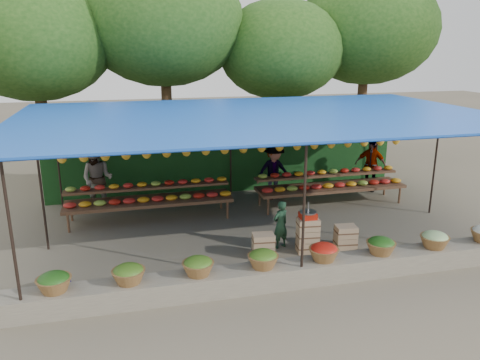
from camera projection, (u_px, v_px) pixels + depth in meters
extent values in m
plane|color=brown|center=(258.00, 229.00, 11.43)|extent=(60.00, 60.00, 0.00)
cube|color=#665E52|center=(298.00, 273.00, 8.81)|extent=(10.60, 0.55, 0.40)
cylinder|color=black|center=(12.00, 242.00, 7.21)|extent=(0.05, 0.05, 2.80)
cylinder|color=black|center=(304.00, 216.00, 8.34)|extent=(0.05, 0.05, 2.80)
cylinder|color=black|center=(41.00, 188.00, 9.91)|extent=(0.05, 0.05, 2.80)
cylinder|color=black|center=(435.00, 162.00, 12.16)|extent=(0.05, 0.05, 2.80)
cylinder|color=black|center=(58.00, 158.00, 12.61)|extent=(0.05, 0.05, 2.80)
cylinder|color=black|center=(231.00, 149.00, 13.74)|extent=(0.05, 0.05, 2.80)
cylinder|color=black|center=(377.00, 141.00, 14.86)|extent=(0.05, 0.05, 2.80)
cube|color=blue|center=(259.00, 115.00, 10.65)|extent=(10.80, 6.60, 0.04)
cube|color=blue|center=(288.00, 139.00, 8.84)|extent=(10.80, 2.19, 0.26)
cube|color=blue|center=(238.00, 111.00, 12.56)|extent=(10.80, 2.19, 0.26)
cylinder|color=#939398|center=(243.00, 137.00, 12.17)|extent=(9.60, 0.01, 0.01)
ellipsoid|color=yellow|center=(62.00, 157.00, 11.19)|extent=(0.23, 0.17, 0.30)
ellipsoid|color=yellow|center=(84.00, 156.00, 11.31)|extent=(0.23, 0.17, 0.30)
ellipsoid|color=yellow|center=(105.00, 155.00, 11.43)|extent=(0.23, 0.17, 0.30)
ellipsoid|color=yellow|center=(126.00, 154.00, 11.54)|extent=(0.23, 0.17, 0.30)
ellipsoid|color=yellow|center=(147.00, 153.00, 11.66)|extent=(0.23, 0.17, 0.30)
ellipsoid|color=yellow|center=(167.00, 152.00, 11.78)|extent=(0.23, 0.17, 0.30)
ellipsoid|color=yellow|center=(186.00, 151.00, 11.90)|extent=(0.23, 0.17, 0.30)
ellipsoid|color=yellow|center=(206.00, 150.00, 12.01)|extent=(0.23, 0.17, 0.30)
ellipsoid|color=yellow|center=(225.00, 149.00, 12.13)|extent=(0.23, 0.17, 0.30)
ellipsoid|color=yellow|center=(243.00, 148.00, 12.25)|extent=(0.23, 0.17, 0.30)
ellipsoid|color=yellow|center=(262.00, 147.00, 12.36)|extent=(0.23, 0.17, 0.30)
ellipsoid|color=yellow|center=(280.00, 146.00, 12.48)|extent=(0.23, 0.17, 0.30)
ellipsoid|color=yellow|center=(297.00, 145.00, 12.60)|extent=(0.23, 0.17, 0.30)
ellipsoid|color=yellow|center=(314.00, 144.00, 12.72)|extent=(0.23, 0.17, 0.30)
ellipsoid|color=yellow|center=(331.00, 143.00, 12.83)|extent=(0.23, 0.17, 0.30)
ellipsoid|color=yellow|center=(348.00, 142.00, 12.95)|extent=(0.23, 0.17, 0.30)
ellipsoid|color=yellow|center=(364.00, 141.00, 13.07)|extent=(0.23, 0.17, 0.30)
ellipsoid|color=yellow|center=(380.00, 140.00, 13.18)|extent=(0.23, 0.17, 0.30)
ellipsoid|color=yellow|center=(396.00, 140.00, 13.30)|extent=(0.23, 0.17, 0.30)
ellipsoid|color=#215115|center=(54.00, 279.00, 7.68)|extent=(0.52, 0.52, 0.23)
ellipsoid|color=#3D651B|center=(128.00, 271.00, 7.97)|extent=(0.52, 0.52, 0.23)
ellipsoid|color=#3D651B|center=(198.00, 263.00, 8.25)|extent=(0.52, 0.52, 0.23)
ellipsoid|color=#3D651B|center=(263.00, 256.00, 8.53)|extent=(0.52, 0.52, 0.23)
ellipsoid|color=#A9190E|center=(324.00, 249.00, 8.81)|extent=(0.52, 0.52, 0.23)
ellipsoid|color=#215115|center=(381.00, 243.00, 9.09)|extent=(0.52, 0.52, 0.23)
ellipsoid|color=#95BE76|center=(435.00, 237.00, 9.37)|extent=(0.52, 0.52, 0.23)
cube|color=#1A4B1C|center=(229.00, 152.00, 14.01)|extent=(10.60, 0.06, 2.50)
cylinder|color=#352513|center=(43.00, 121.00, 14.99)|extent=(0.36, 0.36, 3.97)
ellipsoid|color=#16390F|center=(34.00, 40.00, 14.30)|extent=(4.77, 4.77, 3.69)
cylinder|color=#352513|center=(167.00, 108.00, 16.23)|extent=(0.36, 0.36, 4.48)
ellipsoid|color=#16390F|center=(163.00, 23.00, 15.45)|extent=(5.39, 5.39, 4.17)
cylinder|color=#352513|center=(279.00, 116.00, 16.99)|extent=(0.36, 0.36, 3.71)
ellipsoid|color=#16390F|center=(280.00, 50.00, 16.35)|extent=(4.47, 4.47, 3.45)
cylinder|color=#352513|center=(362.00, 103.00, 18.10)|extent=(0.36, 0.36, 4.35)
ellipsoid|color=#16390F|center=(367.00, 29.00, 17.34)|extent=(5.24, 5.24, 4.05)
cube|color=#492F1D|center=(149.00, 201.00, 11.91)|extent=(4.20, 0.95, 0.08)
cube|color=#492F1D|center=(148.00, 187.00, 12.11)|extent=(4.20, 0.35, 0.06)
cylinder|color=#492F1D|center=(68.00, 223.00, 11.15)|extent=(0.06, 0.06, 0.50)
cylinder|color=#492F1D|center=(228.00, 209.00, 12.07)|extent=(0.06, 0.06, 0.50)
cylinder|color=#492F1D|center=(71.00, 212.00, 11.90)|extent=(0.06, 0.06, 0.50)
cylinder|color=#492F1D|center=(221.00, 200.00, 12.81)|extent=(0.06, 0.06, 0.50)
ellipsoid|color=red|center=(70.00, 205.00, 11.30)|extent=(0.31, 0.26, 0.13)
ellipsoid|color=#85A733|center=(71.00, 189.00, 11.64)|extent=(0.26, 0.22, 0.12)
ellipsoid|color=orange|center=(85.00, 204.00, 11.38)|extent=(0.31, 0.26, 0.13)
ellipsoid|color=#A9190E|center=(85.00, 188.00, 11.73)|extent=(0.26, 0.22, 0.12)
ellipsoid|color=#85A733|center=(100.00, 203.00, 11.46)|extent=(0.31, 0.26, 0.13)
ellipsoid|color=red|center=(100.00, 187.00, 11.81)|extent=(0.26, 0.22, 0.12)
ellipsoid|color=#A9190E|center=(115.00, 202.00, 11.55)|extent=(0.31, 0.26, 0.13)
ellipsoid|color=orange|center=(114.00, 186.00, 11.89)|extent=(0.26, 0.22, 0.12)
ellipsoid|color=red|center=(129.00, 201.00, 11.63)|extent=(0.31, 0.26, 0.13)
ellipsoid|color=red|center=(128.00, 185.00, 11.97)|extent=(0.26, 0.22, 0.12)
ellipsoid|color=orange|center=(144.00, 200.00, 11.71)|extent=(0.31, 0.26, 0.13)
ellipsoid|color=orange|center=(142.00, 184.00, 12.05)|extent=(0.26, 0.22, 0.12)
ellipsoid|color=red|center=(158.00, 199.00, 11.79)|extent=(0.31, 0.26, 0.13)
ellipsoid|color=#85A733|center=(156.00, 183.00, 12.14)|extent=(0.26, 0.22, 0.12)
ellipsoid|color=orange|center=(172.00, 198.00, 11.87)|extent=(0.31, 0.26, 0.13)
ellipsoid|color=#A9190E|center=(169.00, 183.00, 12.22)|extent=(0.26, 0.22, 0.12)
ellipsoid|color=#85A733|center=(185.00, 197.00, 11.96)|extent=(0.31, 0.26, 0.13)
ellipsoid|color=red|center=(183.00, 182.00, 12.30)|extent=(0.26, 0.22, 0.12)
ellipsoid|color=#A9190E|center=(199.00, 195.00, 12.04)|extent=(0.31, 0.26, 0.13)
ellipsoid|color=orange|center=(196.00, 181.00, 12.38)|extent=(0.26, 0.22, 0.12)
ellipsoid|color=red|center=(212.00, 194.00, 12.12)|extent=(0.31, 0.26, 0.13)
ellipsoid|color=red|center=(209.00, 180.00, 12.46)|extent=(0.26, 0.22, 0.12)
ellipsoid|color=orange|center=(225.00, 193.00, 12.20)|extent=(0.31, 0.26, 0.13)
ellipsoid|color=orange|center=(222.00, 179.00, 12.55)|extent=(0.26, 0.22, 0.12)
cube|color=#492F1D|center=(330.00, 187.00, 13.08)|extent=(4.20, 0.95, 0.08)
cube|color=#492F1D|center=(327.00, 175.00, 13.29)|extent=(4.20, 0.35, 0.06)
cylinder|color=#492F1D|center=(268.00, 206.00, 12.32)|extent=(0.06, 0.06, 0.50)
cylinder|color=#492F1D|center=(400.00, 195.00, 13.24)|extent=(0.06, 0.06, 0.50)
cylinder|color=#492F1D|center=(260.00, 197.00, 13.07)|extent=(0.06, 0.06, 0.50)
cylinder|color=#492F1D|center=(385.00, 187.00, 13.98)|extent=(0.06, 0.06, 0.50)
ellipsoid|color=red|center=(267.00, 190.00, 12.47)|extent=(0.31, 0.26, 0.13)
ellipsoid|color=#85A733|center=(263.00, 176.00, 12.82)|extent=(0.26, 0.22, 0.12)
ellipsoid|color=orange|center=(280.00, 189.00, 12.55)|extent=(0.31, 0.26, 0.13)
ellipsoid|color=#A9190E|center=(275.00, 175.00, 12.90)|extent=(0.26, 0.22, 0.12)
ellipsoid|color=#85A733|center=(292.00, 188.00, 12.64)|extent=(0.31, 0.26, 0.13)
ellipsoid|color=red|center=(287.00, 174.00, 12.98)|extent=(0.26, 0.22, 0.12)
ellipsoid|color=#A9190E|center=(304.00, 187.00, 12.72)|extent=(0.31, 0.26, 0.13)
ellipsoid|color=orange|center=(299.00, 174.00, 13.06)|extent=(0.26, 0.22, 0.12)
ellipsoid|color=red|center=(316.00, 187.00, 12.80)|extent=(0.31, 0.26, 0.13)
ellipsoid|color=red|center=(310.00, 173.00, 13.14)|extent=(0.26, 0.22, 0.12)
ellipsoid|color=orange|center=(328.00, 186.00, 12.88)|extent=(0.31, 0.26, 0.13)
ellipsoid|color=orange|center=(322.00, 172.00, 13.23)|extent=(0.26, 0.22, 0.12)
ellipsoid|color=red|center=(340.00, 185.00, 12.96)|extent=(0.31, 0.26, 0.13)
ellipsoid|color=#85A733|center=(333.00, 171.00, 13.31)|extent=(0.26, 0.22, 0.12)
ellipsoid|color=orange|center=(351.00, 184.00, 13.05)|extent=(0.31, 0.26, 0.13)
ellipsoid|color=#A9190E|center=(344.00, 171.00, 13.39)|extent=(0.26, 0.22, 0.12)
ellipsoid|color=#85A733|center=(363.00, 183.00, 13.13)|extent=(0.31, 0.26, 0.13)
ellipsoid|color=red|center=(356.00, 170.00, 13.47)|extent=(0.26, 0.22, 0.12)
ellipsoid|color=#A9190E|center=(374.00, 182.00, 13.21)|extent=(0.31, 0.26, 0.13)
ellipsoid|color=orange|center=(367.00, 169.00, 13.55)|extent=(0.26, 0.22, 0.12)
ellipsoid|color=red|center=(385.00, 181.00, 13.29)|extent=(0.31, 0.26, 0.13)
ellipsoid|color=red|center=(377.00, 168.00, 13.64)|extent=(0.26, 0.22, 0.12)
ellipsoid|color=orange|center=(396.00, 180.00, 13.37)|extent=(0.31, 0.26, 0.13)
ellipsoid|color=orange|center=(388.00, 168.00, 13.72)|extent=(0.26, 0.22, 0.12)
cube|color=tan|center=(263.00, 251.00, 9.91)|extent=(0.49, 0.39, 0.25)
cube|color=tan|center=(263.00, 240.00, 9.83)|extent=(0.49, 0.39, 0.25)
cube|color=tan|center=(307.00, 246.00, 10.14)|extent=(0.49, 0.39, 0.25)
cube|color=tan|center=(308.00, 235.00, 10.07)|extent=(0.49, 0.39, 0.25)
cube|color=tan|center=(308.00, 224.00, 10.00)|extent=(0.49, 0.39, 0.25)
cube|color=tan|center=(345.00, 242.00, 10.35)|extent=(0.49, 0.39, 0.25)
cube|color=tan|center=(346.00, 231.00, 10.28)|extent=(0.49, 0.39, 0.25)
cube|color=red|center=(308.00, 216.00, 9.94)|extent=(0.33, 0.29, 0.13)
cylinder|color=#939398|center=(308.00, 212.00, 9.92)|extent=(0.35, 0.35, 0.03)
cylinder|color=#939398|center=(308.00, 207.00, 9.89)|extent=(0.03, 0.03, 0.24)
imported|color=#1A3A25|center=(281.00, 224.00, 10.25)|extent=(0.47, 0.39, 1.08)
imported|color=slate|center=(97.00, 179.00, 12.52)|extent=(1.04, 0.92, 1.77)
imported|color=slate|center=(274.00, 172.00, 13.48)|extent=(1.09, 0.68, 1.63)
imported|color=slate|center=(370.00, 165.00, 14.28)|extent=(0.96, 0.91, 1.60)
cube|color=navy|center=(127.00, 289.00, 8.28)|extent=(0.65, 0.58, 0.32)
cube|color=navy|center=(56.00, 286.00, 8.45)|extent=(0.54, 0.47, 0.28)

